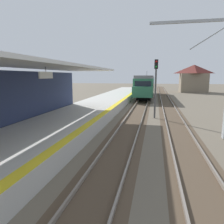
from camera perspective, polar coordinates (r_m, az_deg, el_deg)
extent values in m
cube|color=#B7B5AD|center=(16.67, -10.25, -1.90)|extent=(5.00, 80.00, 0.90)
cube|color=yellow|center=(15.89, -2.74, -0.66)|extent=(0.50, 80.00, 0.01)
cube|color=silver|center=(10.62, -24.95, 11.99)|extent=(4.40, 24.00, 0.16)
cube|color=white|center=(12.08, -17.53, 9.54)|extent=(0.08, 1.40, 0.36)
cylinder|color=#333333|center=(12.09, -17.60, 11.03)|extent=(0.03, 0.03, 0.27)
cube|color=#4C3D2D|center=(19.58, 6.31, -1.41)|extent=(2.34, 120.00, 0.01)
cube|color=slate|center=(19.64, 4.23, -1.10)|extent=(0.08, 120.00, 0.15)
cube|color=slate|center=(19.51, 8.42, -1.26)|extent=(0.08, 120.00, 0.15)
cube|color=#4C3D2D|center=(19.57, 16.28, -1.75)|extent=(2.34, 120.00, 0.01)
cube|color=slate|center=(19.51, 14.18, -1.45)|extent=(0.08, 120.00, 0.15)
cube|color=slate|center=(19.63, 18.38, -1.59)|extent=(0.08, 120.00, 0.15)
cube|color=#286647|center=(39.32, 9.16, 7.14)|extent=(2.90, 18.00, 2.70)
cube|color=slate|center=(39.29, 9.22, 9.43)|extent=(2.67, 18.00, 0.44)
cube|color=black|center=(30.30, 8.39, 7.19)|extent=(2.32, 0.06, 1.21)
cube|color=#286647|center=(29.58, 8.26, 5.43)|extent=(2.78, 1.60, 1.49)
cube|color=black|center=(39.27, 11.32, 7.66)|extent=(0.04, 15.84, 0.86)
cylinder|color=#333333|center=(42.89, 9.46, 10.33)|extent=(0.06, 0.06, 0.90)
cube|color=black|center=(33.61, 8.62, 3.81)|extent=(2.17, 2.20, 0.72)
cube|color=black|center=(45.26, 9.44, 5.29)|extent=(2.17, 2.20, 0.72)
cylinder|color=#4C4C4C|center=(19.18, 11.70, 4.85)|extent=(0.16, 0.16, 4.40)
cube|color=black|center=(19.15, 11.97, 12.62)|extent=(0.32, 0.24, 0.80)
sphere|color=red|center=(19.02, 12.00, 13.31)|extent=(0.16, 0.16, 0.16)
sphere|color=green|center=(19.00, 11.95, 11.98)|extent=(0.16, 0.16, 0.16)
cube|color=#9EA3A8|center=(14.00, 20.87, 22.06)|extent=(4.80, 0.16, 0.16)
cylinder|color=#9EA3A8|center=(14.06, 25.75, 18.36)|extent=(2.47, 0.07, 1.60)
cube|color=#7F705B|center=(53.43, 21.24, 7.40)|extent=(6.00, 4.80, 4.40)
pyramid|color=maroon|center=(53.43, 21.45, 10.83)|extent=(6.60, 5.28, 2.00)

